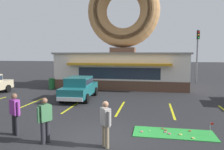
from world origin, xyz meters
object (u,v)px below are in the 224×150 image
at_px(car_teal, 79,87).
at_px(pedestrian_blue_sweater_man, 45,118).
at_px(pedestrian_beanie_man, 15,112).
at_px(pedestrian_clipboard_woman, 106,122).
at_px(traffic_light_pole, 197,49).
at_px(trash_bin, 52,84).
at_px(putting_flag_pin, 211,126).
at_px(golf_ball, 150,131).

distance_m(car_teal, pedestrian_blue_sweater_man, 7.84).
bearing_deg(pedestrian_blue_sweater_man, pedestrian_beanie_man, 160.87).
height_order(pedestrian_clipboard_woman, traffic_light_pole, traffic_light_pole).
bearing_deg(traffic_light_pole, pedestrian_clipboard_woman, -109.58).
xyz_separation_m(pedestrian_beanie_man, traffic_light_pole, (10.14, 17.27, 2.77)).
xyz_separation_m(pedestrian_blue_sweater_man, pedestrian_clipboard_woman, (2.24, 0.07, -0.03)).
bearing_deg(trash_bin, putting_flag_pin, -40.43).
bearing_deg(golf_ball, pedestrian_beanie_man, -166.06).
relative_size(putting_flag_pin, pedestrian_beanie_man, 0.32).
relative_size(pedestrian_blue_sweater_man, trash_bin, 1.73).
relative_size(pedestrian_beanie_man, traffic_light_pole, 0.29).
bearing_deg(pedestrian_clipboard_woman, pedestrian_blue_sweater_man, -178.12).
bearing_deg(traffic_light_pole, golf_ball, -106.80).
height_order(golf_ball, pedestrian_beanie_man, pedestrian_beanie_man).
bearing_deg(golf_ball, traffic_light_pole, 73.20).
height_order(putting_flag_pin, traffic_light_pole, traffic_light_pole).
xyz_separation_m(car_teal, trash_bin, (-3.99, 3.82, -0.37)).
xyz_separation_m(golf_ball, pedestrian_blue_sweater_man, (-3.74, -1.87, 0.89)).
relative_size(golf_ball, traffic_light_pole, 0.01).
height_order(golf_ball, pedestrian_clipboard_woman, pedestrian_clipboard_woman).
xyz_separation_m(putting_flag_pin, pedestrian_beanie_man, (-7.71, -1.23, 0.51)).
distance_m(golf_ball, pedestrian_beanie_man, 5.55).
bearing_deg(trash_bin, golf_ball, -46.82).
bearing_deg(traffic_light_pole, pedestrian_blue_sweater_man, -115.64).
distance_m(car_teal, trash_bin, 5.53).
xyz_separation_m(car_teal, pedestrian_blue_sweater_man, (1.35, -7.73, 0.07)).
bearing_deg(trash_bin, car_teal, -43.75).
distance_m(putting_flag_pin, pedestrian_blue_sweater_man, 6.40).
bearing_deg(putting_flag_pin, pedestrian_blue_sweater_man, -163.84).
distance_m(putting_flag_pin, traffic_light_pole, 16.56).
bearing_deg(pedestrian_beanie_man, car_teal, 88.17).
bearing_deg(pedestrian_blue_sweater_man, traffic_light_pole, 64.36).
bearing_deg(pedestrian_beanie_man, pedestrian_clipboard_woman, -7.09).
bearing_deg(car_teal, pedestrian_blue_sweater_man, -80.07).
distance_m(trash_bin, traffic_light_pole, 15.58).
relative_size(pedestrian_clipboard_woman, traffic_light_pole, 0.28).
bearing_deg(pedestrian_clipboard_woman, trash_bin, 123.46).
bearing_deg(traffic_light_pole, trash_bin, -155.68).
bearing_deg(pedestrian_beanie_man, trash_bin, 108.87).
height_order(golf_ball, trash_bin, trash_bin).
bearing_deg(golf_ball, pedestrian_clipboard_woman, -129.84).
bearing_deg(putting_flag_pin, traffic_light_pole, 81.40).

